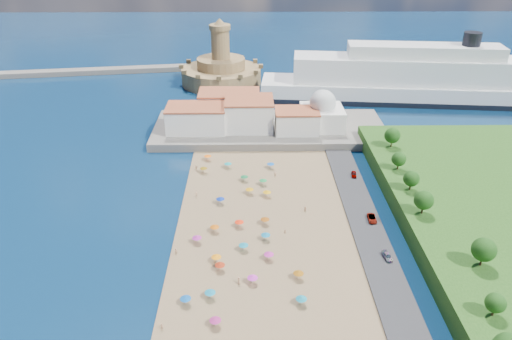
{
  "coord_description": "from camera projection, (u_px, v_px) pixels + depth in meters",
  "views": [
    {
      "loc": [
        2.13,
        -108.64,
        76.27
      ],
      "look_at": [
        4.0,
        25.0,
        8.0
      ],
      "focal_mm": 35.0,
      "sensor_mm": 36.0,
      "label": 1
    }
  ],
  "objects": [
    {
      "name": "domed_building",
      "position": [
        322.0,
        113.0,
        190.92
      ],
      "size": [
        16.0,
        16.0,
        15.0
      ],
      "color": "silver",
      "rests_on": "terrace"
    },
    {
      "name": "beach_parasols",
      "position": [
        240.0,
        263.0,
        119.25
      ],
      "size": [
        31.7,
        112.1,
        2.2
      ],
      "color": "gray",
      "rests_on": "beach"
    },
    {
      "name": "jetty",
      "position": [
        218.0,
        101.0,
        226.88
      ],
      "size": [
        18.0,
        70.0,
        2.4
      ],
      "primitive_type": "cube",
      "color": "#59544C",
      "rests_on": "ground"
    },
    {
      "name": "terrace",
      "position": [
        270.0,
        129.0,
        195.85
      ],
      "size": [
        90.0,
        36.0,
        3.0
      ],
      "primitive_type": "cube",
      "color": "#59544C",
      "rests_on": "ground"
    },
    {
      "name": "breakwater",
      "position": [
        39.0,
        73.0,
        265.69
      ],
      "size": [
        199.03,
        34.77,
        2.6
      ],
      "primitive_type": "cube",
      "rotation": [
        0.0,
        0.0,
        0.14
      ],
      "color": "#59544C",
      "rests_on": "ground"
    },
    {
      "name": "waterfront_buildings",
      "position": [
        236.0,
        113.0,
        193.36
      ],
      "size": [
        57.0,
        29.0,
        11.0
      ],
      "color": "silver",
      "rests_on": "terrace"
    },
    {
      "name": "parked_cars",
      "position": [
        379.0,
        236.0,
        130.56
      ],
      "size": [
        2.56,
        83.7,
        1.36
      ],
      "color": "gray",
      "rests_on": "promenade"
    },
    {
      "name": "beachgoers",
      "position": [
        236.0,
        250.0,
        125.74
      ],
      "size": [
        35.7,
        98.65,
        1.89
      ],
      "color": "tan",
      "rests_on": "beach"
    },
    {
      "name": "fortress",
      "position": [
        221.0,
        71.0,
        251.1
      ],
      "size": [
        40.0,
        40.0,
        32.4
      ],
      "color": "#9D814E",
      "rests_on": "ground"
    },
    {
      "name": "cruise_ship",
      "position": [
        421.0,
        81.0,
        226.08
      ],
      "size": [
        146.05,
        36.22,
        31.59
      ],
      "color": "black",
      "rests_on": "ground"
    },
    {
      "name": "ground",
      "position": [
        242.0,
        240.0,
        131.41
      ],
      "size": [
        700.0,
        700.0,
        0.0
      ],
      "primitive_type": "plane",
      "color": "#071938",
      "rests_on": "ground"
    },
    {
      "name": "hillside_trees",
      "position": [
        446.0,
        227.0,
        118.95
      ],
      "size": [
        13.54,
        112.81,
        7.4
      ],
      "color": "#382314",
      "rests_on": "hillside"
    }
  ]
}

